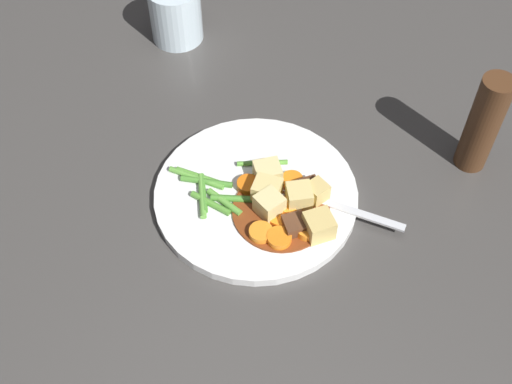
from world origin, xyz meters
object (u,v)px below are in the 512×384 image
potato_chunk_3 (317,192)px  pepper_mill (483,124)px  potato_chunk_5 (299,197)px  carrot_slice_5 (280,216)px  potato_chunk_1 (267,191)px  potato_chunk_0 (267,173)px  carrot_slice_4 (279,239)px  fork (331,204)px  carrot_slice_0 (292,181)px  carrot_slice_3 (306,231)px  meat_chunk_1 (295,226)px  meat_chunk_0 (308,187)px  carrot_slice_2 (246,188)px  carrot_slice_6 (288,207)px  potato_chunk_2 (269,205)px  potato_chunk_4 (319,226)px  water_glass (176,14)px  carrot_slice_1 (261,233)px  dinner_plate (256,195)px

potato_chunk_3 → pepper_mill: pepper_mill is taller
potato_chunk_3 → potato_chunk_5: (-0.01, -0.02, 0.00)m
carrot_slice_5 → potato_chunk_1: size_ratio=0.94×
potato_chunk_0 → carrot_slice_4: bearing=-47.7°
potato_chunk_0 → fork: (0.09, 0.01, -0.01)m
potato_chunk_1 → carrot_slice_5: bearing=-28.8°
carrot_slice_0 → carrot_slice_5: bearing=-72.3°
carrot_slice_0 → carrot_slice_4: size_ratio=0.93×
carrot_slice_3 → potato_chunk_0: potato_chunk_0 is taller
meat_chunk_1 → carrot_slice_3: bearing=9.3°
potato_chunk_1 → meat_chunk_1: size_ratio=1.22×
meat_chunk_0 → carrot_slice_2: bearing=-147.2°
carrot_slice_6 → meat_chunk_0: size_ratio=0.98×
carrot_slice_2 → potato_chunk_2: potato_chunk_2 is taller
potato_chunk_5 → pepper_mill: pepper_mill is taller
carrot_slice_0 → fork: (0.06, -0.00, -0.00)m
carrot_slice_4 → potato_chunk_4: potato_chunk_4 is taller
carrot_slice_3 → meat_chunk_1: meat_chunk_1 is taller
carrot_slice_5 → water_glass: 0.39m
carrot_slice_1 → carrot_slice_3: 0.05m
carrot_slice_5 → meat_chunk_0: bearing=83.0°
carrot_slice_2 → potato_chunk_1: bearing=8.7°
carrot_slice_0 → potato_chunk_2: 0.06m
carrot_slice_4 → potato_chunk_5: 0.06m
meat_chunk_0 → pepper_mill: pepper_mill is taller
fork → potato_chunk_5: bearing=-148.2°
carrot_slice_1 → carrot_slice_2: (-0.05, 0.05, -0.00)m
dinner_plate → carrot_slice_1: carrot_slice_1 is taller
carrot_slice_5 → carrot_slice_0: bearing=107.7°
dinner_plate → carrot_slice_4: carrot_slice_4 is taller
fork → carrot_slice_4: bearing=-106.0°
carrot_slice_4 → potato_chunk_4: bearing=49.5°
potato_chunk_0 → pepper_mill: (0.20, 0.18, 0.05)m
potato_chunk_2 → potato_chunk_5: size_ratio=1.00×
potato_chunk_3 → meat_chunk_0: size_ratio=1.06×
carrot_slice_4 → potato_chunk_4: 0.05m
potato_chunk_5 → carrot_slice_1: bearing=-100.1°
carrot_slice_0 → potato_chunk_3: 0.04m
carrot_slice_6 → carrot_slice_3: bearing=-25.4°
carrot_slice_0 → potato_chunk_4: size_ratio=0.87×
potato_chunk_1 → fork: 0.08m
dinner_plate → potato_chunk_4: bearing=-5.1°
potato_chunk_0 → potato_chunk_2: (0.03, -0.04, 0.00)m
meat_chunk_1 → carrot_slice_2: bearing=168.8°
carrot_slice_1 → pepper_mill: size_ratio=0.20×
potato_chunk_0 → carrot_slice_1: bearing=-61.0°
carrot_slice_5 → potato_chunk_0: 0.06m
potato_chunk_4 → potato_chunk_1: bearing=174.2°
potato_chunk_3 → water_glass: water_glass is taller
carrot_slice_2 → meat_chunk_1: meat_chunk_1 is taller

